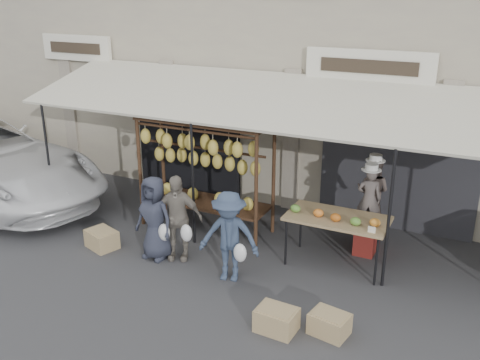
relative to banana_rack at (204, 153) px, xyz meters
The scene contains 15 objects.
ground_plane 2.60m from the banana_rack, 57.63° to the right, with size 90.00×90.00×0.00m, color #2D2D30.
shophouse 5.29m from the banana_rack, 76.80° to the left, with size 24.00×6.15×7.30m.
awning 1.59m from the banana_rack, 25.03° to the left, with size 10.00×2.35×2.92m.
banana_rack is the anchor object (origin of this frame).
produce_table 2.83m from the banana_rack, ahead, with size 1.70×0.90×1.04m.
vendor_left 3.15m from the banana_rack, ahead, with size 0.41×0.27×1.13m, color #59504E.
vendor_right 3.19m from the banana_rack, 11.37° to the left, with size 0.59×0.46×1.22m, color brown.
customer_left 1.63m from the banana_rack, 98.40° to the right, with size 0.74×0.48×1.51m, color #292C3A.
customer_mid 1.49m from the banana_rack, 83.05° to the right, with size 0.91×0.38×1.55m, color gray.
customer_right 2.14m from the banana_rack, 48.94° to the right, with size 0.99×0.57×1.53m, color #324059.
stool_left 3.38m from the banana_rack, ahead, with size 0.35×0.35×0.50m, color maroon.
stool_right 3.42m from the banana_rack, 11.37° to the left, with size 0.36×0.36×0.50m, color maroon.
crate_near_a 3.80m from the banana_rack, 44.06° to the right, with size 0.55×0.42×0.33m, color tan.
crate_near_b 4.15m from the banana_rack, 34.36° to the right, with size 0.51×0.39×0.31m, color tan.
crate_far 2.46m from the banana_rack, 130.59° to the right, with size 0.56×0.42×0.33m, color tan.
Camera 1 is at (3.75, -6.60, 4.56)m, focal length 40.00 mm.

